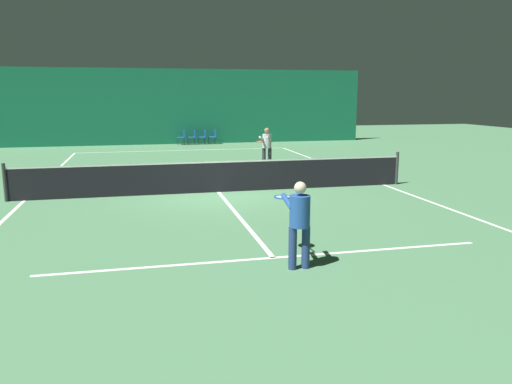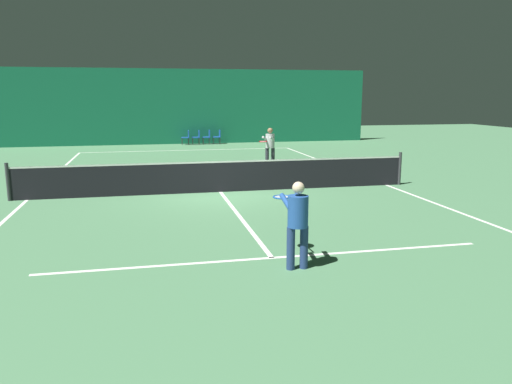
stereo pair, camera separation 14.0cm
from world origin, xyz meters
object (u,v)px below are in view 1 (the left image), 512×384
(courtside_chair_1, at_px, (193,136))
(courtside_chair_2, at_px, (203,136))
(tennis_net, at_px, (218,176))
(courtside_chair_0, at_px, (182,136))
(player_far, at_px, (267,144))
(player_near, at_px, (299,218))
(courtside_chair_3, at_px, (213,136))

(courtside_chair_1, relative_size, courtside_chair_2, 1.00)
(tennis_net, height_order, courtside_chair_1, tennis_net)
(courtside_chair_1, bearing_deg, courtside_chair_0, -90.00)
(courtside_chair_2, bearing_deg, player_far, 7.44)
(tennis_net, distance_m, courtside_chair_1, 15.03)
(courtside_chair_0, bearing_deg, courtside_chair_1, 90.00)
(player_far, relative_size, courtside_chair_1, 1.90)
(courtside_chair_0, xyz_separation_m, courtside_chair_1, (0.62, 0.00, 0.00))
(player_near, relative_size, courtside_chair_3, 1.79)
(tennis_net, relative_size, courtside_chair_0, 14.29)
(courtside_chair_1, bearing_deg, courtside_chair_2, 90.00)
(courtside_chair_1, xyz_separation_m, courtside_chair_3, (1.24, 0.00, 0.00))
(tennis_net, distance_m, courtside_chair_2, 15.07)
(player_far, relative_size, courtside_chair_2, 1.90)
(courtside_chair_2, bearing_deg, tennis_net, -5.50)
(tennis_net, xyz_separation_m, player_far, (2.77, 4.89, 0.42))
(courtside_chair_2, xyz_separation_m, courtside_chair_3, (0.62, 0.00, 0.00))
(player_far, relative_size, courtside_chair_3, 1.90)
(player_near, bearing_deg, courtside_chair_2, -4.49)
(courtside_chair_0, bearing_deg, tennis_net, -0.77)
(player_near, xyz_separation_m, courtside_chair_3, (1.79, 22.00, -0.39))
(courtside_chair_3, bearing_deg, player_far, 3.95)
(tennis_net, bearing_deg, player_far, 60.51)
(player_far, relative_size, courtside_chair_0, 1.90)
(courtside_chair_2, relative_size, courtside_chair_3, 1.00)
(courtside_chair_0, distance_m, courtside_chair_1, 0.62)
(courtside_chair_2, bearing_deg, courtside_chair_3, 90.00)
(player_near, height_order, courtside_chair_0, player_near)
(courtside_chair_0, bearing_deg, courtside_chair_3, 90.00)
(courtside_chair_0, xyz_separation_m, courtside_chair_3, (1.87, 0.00, 0.00))
(player_far, bearing_deg, tennis_net, 0.97)
(courtside_chair_1, distance_m, courtside_chair_3, 1.24)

